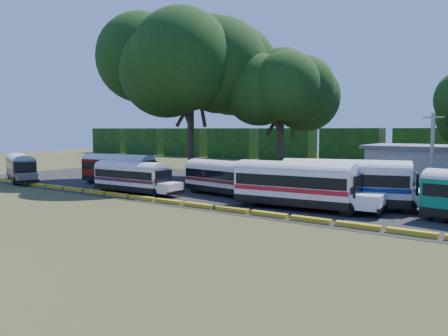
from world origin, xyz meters
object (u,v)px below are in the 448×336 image
Objects in this scene: bus_red at (120,167)px; bus_cream_west at (133,175)px; tree_west at (190,63)px; bus_white_red at (297,182)px; bus_beige at (21,166)px.

bus_red is 1.10× the size of bus_cream_west.
bus_cream_west is at bearing -74.56° from tree_west.
bus_cream_west is at bearing -179.47° from bus_white_red.
bus_beige is at bearing -136.37° from tree_west.
bus_white_red is at bearing 3.23° from bus_cream_west.
bus_white_red is at bearing -16.02° from bus_red.
bus_red is at bearing 145.15° from bus_cream_west.
bus_beige is 12.09m from bus_red.
bus_cream_west is 0.48× the size of tree_west.
bus_red is at bearing 168.77° from bus_white_red.
tree_west is (-3.45, 12.51, 11.84)m from bus_cream_west.
bus_beige is 0.50× the size of tree_west.
bus_white_red is (32.92, 2.20, 0.24)m from bus_beige.
bus_beige is 33.00m from bus_white_red.
bus_red is 21.85m from bus_white_red.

